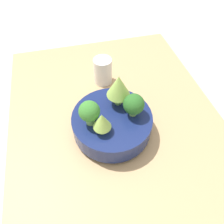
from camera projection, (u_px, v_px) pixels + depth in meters
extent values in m
plane|color=beige|center=(118.00, 136.00, 0.71)|extent=(6.00, 6.00, 0.00)
cube|color=tan|center=(118.00, 132.00, 0.69)|extent=(0.95, 0.66, 0.05)
cylinder|color=navy|center=(112.00, 130.00, 0.66)|extent=(0.10, 0.10, 0.01)
cylinder|color=navy|center=(112.00, 123.00, 0.63)|extent=(0.23, 0.23, 0.06)
cylinder|color=#7AB256|center=(102.00, 129.00, 0.57)|extent=(0.02, 0.02, 0.02)
cone|color=#93B751|center=(102.00, 121.00, 0.54)|extent=(0.05, 0.05, 0.05)
cylinder|color=#7AB256|center=(133.00, 112.00, 0.61)|extent=(0.02, 0.02, 0.02)
sphere|color=#286023|center=(134.00, 104.00, 0.58)|extent=(0.06, 0.06, 0.06)
cylinder|color=#7AB256|center=(118.00, 99.00, 0.63)|extent=(0.02, 0.02, 0.04)
cone|color=#93B751|center=(119.00, 86.00, 0.59)|extent=(0.07, 0.07, 0.07)
cylinder|color=#7AB256|center=(90.00, 119.00, 0.59)|extent=(0.02, 0.02, 0.03)
sphere|color=#387A2D|center=(89.00, 111.00, 0.56)|extent=(0.06, 0.06, 0.06)
cylinder|color=silver|center=(104.00, 71.00, 0.77)|extent=(0.06, 0.06, 0.10)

